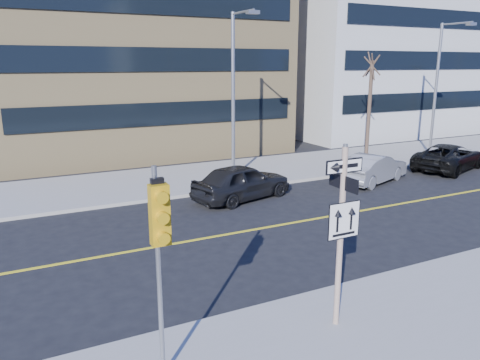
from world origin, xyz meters
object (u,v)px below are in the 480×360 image
sign_pole (341,227)px  parked_car_a (242,182)px  traffic_signal (160,232)px  streetlight_a (235,85)px  street_tree_west (372,68)px  parked_car_b (373,168)px  streetlight_b (440,81)px  parked_car_c (449,157)px

sign_pole → parked_car_a: sign_pole is taller
traffic_signal → streetlight_a: size_ratio=0.50×
traffic_signal → street_tree_west: street_tree_west is taller
traffic_signal → parked_car_a: traffic_signal is taller
sign_pole → traffic_signal: size_ratio=1.02×
sign_pole → parked_car_b: sign_pole is taller
traffic_signal → street_tree_west: (17.00, 13.96, 2.50)m
traffic_signal → street_tree_west: 22.14m
parked_car_a → streetlight_b: 16.02m
parked_car_a → parked_car_b: size_ratio=1.05×
street_tree_west → traffic_signal: bearing=-140.6°
parked_car_a → parked_car_c: bearing=-104.6°
streetlight_a → streetlight_b: bearing=0.0°
traffic_signal → parked_car_b: size_ratio=0.91×
parked_car_a → parked_car_c: size_ratio=0.89×
parked_car_a → parked_car_c: 12.95m
streetlight_b → parked_car_b: bearing=-157.2°
traffic_signal → parked_car_b: traffic_signal is taller
parked_car_a → street_tree_west: bearing=-85.1°
parked_car_b → parked_car_c: 5.79m
parked_car_b → parked_car_c: parked_car_c is taller
traffic_signal → parked_car_b: bearing=35.7°
traffic_signal → street_tree_west: size_ratio=0.63×
parked_car_a → sign_pole: bearing=150.0°
parked_car_b → street_tree_west: size_ratio=0.69×
parked_car_c → streetlight_a: bearing=56.8°
parked_car_a → street_tree_west: size_ratio=0.73×
streetlight_a → street_tree_west: bearing=3.5°
sign_pole → parked_car_a: size_ratio=0.87×
parked_car_c → traffic_signal: bearing=99.1°
parked_car_a → street_tree_west: street_tree_west is taller
traffic_signal → streetlight_b: bearing=31.4°
parked_car_b → streetlight_a: size_ratio=0.55×
parked_car_b → traffic_signal: bearing=106.4°
streetlight_b → traffic_signal: bearing=-148.6°
sign_pole → street_tree_west: (13.00, 13.81, 3.09)m
parked_car_a → streetlight_b: (15.21, 3.09, 3.96)m
parked_car_a → parked_car_c: (12.95, 0.02, -0.06)m
parked_car_c → sign_pole: bearing=104.4°
parked_car_b → street_tree_west: 6.90m
sign_pole → parked_car_c: bearing=32.9°
parked_car_c → street_tree_west: street_tree_west is taller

